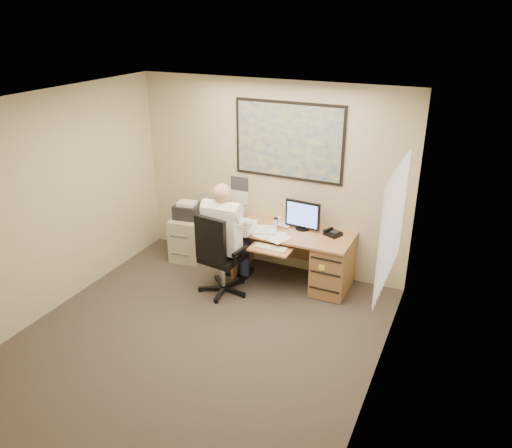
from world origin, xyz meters
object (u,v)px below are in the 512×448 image
at_px(desk, 317,256).
at_px(person, 223,239).
at_px(filing_cabinet, 189,234).
at_px(office_chair, 222,271).

relative_size(desk, person, 1.05).
bearing_deg(person, desk, 28.35).
xyz_separation_m(filing_cabinet, office_chair, (0.95, -0.73, -0.05)).
relative_size(desk, office_chair, 1.38).
bearing_deg(office_chair, person, 103.10).
bearing_deg(desk, filing_cabinet, -179.93).
relative_size(filing_cabinet, person, 0.60).
height_order(office_chair, person, person).
xyz_separation_m(filing_cabinet, person, (0.94, -0.65, 0.37)).
bearing_deg(filing_cabinet, desk, -7.88).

